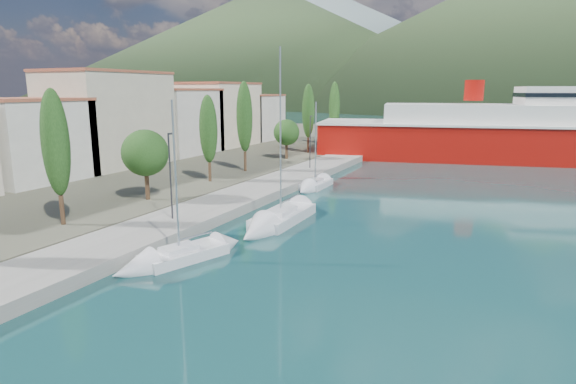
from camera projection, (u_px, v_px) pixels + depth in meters
The scene contains 10 objects.
ground at pixel (463, 129), 124.54m from camera, with size 1400.00×1400.00×0.00m, color #174647.
quay at pixel (256, 192), 45.09m from camera, with size 5.00×88.00×0.80m, color gray.
land_strip at pixel (61, 156), 69.83m from camera, with size 70.00×148.00×0.70m, color #565644.
town_buildings at pixel (143, 123), 63.28m from camera, with size 9.20×69.20×11.30m.
tree_row at pixel (230, 129), 51.30m from camera, with size 3.86×64.23×10.43m.
lamp_posts at pixel (180, 171), 34.51m from camera, with size 0.15×47.86×6.06m.
sailboat_near at pixel (159, 262), 26.98m from camera, with size 4.28×7.29×10.06m.
sailboat_mid at pixel (269, 225), 34.31m from camera, with size 2.57×9.55×13.72m.
sailboat_far at pixel (310, 187), 47.82m from camera, with size 2.12×6.44×9.43m.
ferry at pixel (534, 135), 67.05m from camera, with size 60.45×24.59×11.75m.
Camera 1 is at (12.58, -12.59, 9.74)m, focal length 30.00 mm.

